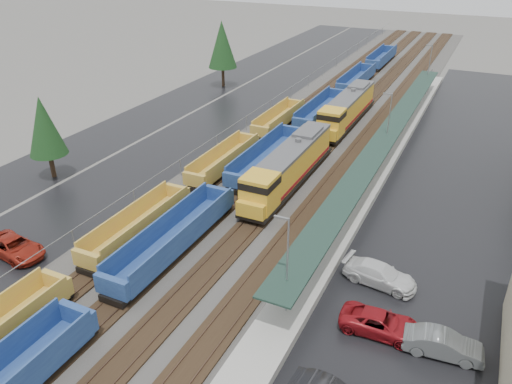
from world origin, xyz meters
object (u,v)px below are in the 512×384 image
(locomotive_lead, at_px, (288,167))
(well_string_blue, at_px, (267,157))
(well_string_yellow, at_px, (138,226))
(parked_car_east_c, at_px, (380,275))
(parked_car_east_e, at_px, (443,345))
(parked_car_east_b, at_px, (381,323))
(locomotive_trail, at_px, (347,109))
(parked_car_west_c, at_px, (14,247))

(locomotive_lead, relative_size, well_string_blue, 0.15)
(locomotive_lead, bearing_deg, well_string_blue, 137.40)
(well_string_yellow, height_order, well_string_blue, well_string_blue)
(parked_car_east_c, height_order, parked_car_east_e, parked_car_east_c)
(well_string_blue, distance_m, parked_car_east_e, 30.23)
(parked_car_east_b, bearing_deg, well_string_yellow, 81.65)
(well_string_blue, xyz_separation_m, parked_car_east_b, (17.66, -20.81, -0.49))
(locomotive_trail, distance_m, parked_car_east_e, 42.31)
(locomotive_trail, distance_m, parked_car_west_c, 44.95)
(well_string_yellow, bearing_deg, parked_car_east_e, -6.42)
(locomotive_lead, relative_size, parked_car_east_e, 3.97)
(locomotive_lead, distance_m, locomotive_trail, 21.00)
(parked_car_east_e, bearing_deg, locomotive_trail, 19.04)
(well_string_yellow, height_order, parked_car_east_c, well_string_yellow)
(locomotive_lead, xyz_separation_m, parked_car_east_c, (12.41, -11.98, -1.54))
(well_string_blue, height_order, parked_car_east_c, well_string_blue)
(parked_car_east_b, distance_m, parked_car_east_e, 3.99)
(locomotive_trail, relative_size, parked_car_east_c, 3.49)
(well_string_yellow, distance_m, parked_car_east_e, 25.80)
(well_string_blue, height_order, parked_car_west_c, well_string_blue)
(well_string_blue, xyz_separation_m, parked_car_west_c, (-11.48, -24.85, -0.45))
(well_string_yellow, bearing_deg, parked_car_east_c, 7.15)
(locomotive_lead, relative_size, parked_car_east_c, 3.49)
(locomotive_trail, relative_size, well_string_yellow, 0.26)
(parked_car_east_b, height_order, parked_car_east_e, parked_car_east_e)
(parked_car_west_c, relative_size, parked_car_east_b, 1.06)
(locomotive_trail, bearing_deg, parked_car_east_b, -70.29)
(locomotive_trail, height_order, parked_car_east_e, locomotive_trail)
(well_string_yellow, height_order, parked_car_east_e, well_string_yellow)
(well_string_yellow, xyz_separation_m, parked_car_west_c, (-7.48, -6.63, -0.35))
(locomotive_trail, xyz_separation_m, parked_car_east_e, (17.64, -38.42, -1.54))
(well_string_yellow, xyz_separation_m, parked_car_east_e, (25.64, -2.88, -0.34))
(parked_car_west_c, height_order, parked_car_east_b, parked_car_west_c)
(locomotive_trail, distance_m, well_string_blue, 17.81)
(parked_car_east_c, relative_size, parked_car_east_e, 1.14)
(parked_car_east_b, distance_m, parked_car_east_c, 5.30)
(parked_car_east_c, bearing_deg, parked_car_west_c, 115.92)
(locomotive_lead, relative_size, parked_car_west_c, 3.41)
(locomotive_lead, bearing_deg, locomotive_trail, 90.00)
(locomotive_trail, bearing_deg, well_string_yellow, -102.69)
(parked_car_east_c, bearing_deg, locomotive_trail, 28.29)
(parked_car_east_c, distance_m, parked_car_east_e, 7.55)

